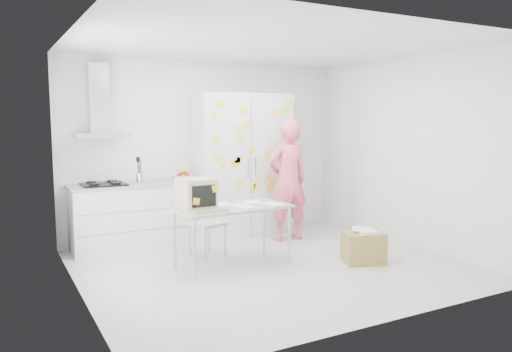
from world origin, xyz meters
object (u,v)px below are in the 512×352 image
person (288,181)px  chair (204,217)px  cardboard_box (363,247)px  desk (210,200)px

person → chair: size_ratio=1.99×
cardboard_box → desk: bearing=160.6°
desk → chair: (0.18, 0.65, -0.34)m
person → chair: person is taller
desk → chair: size_ratio=1.60×
person → chair: bearing=8.6°
chair → cardboard_box: 2.12m
chair → cardboard_box: chair is taller
chair → desk: bearing=-122.3°
chair → cardboard_box: size_ratio=1.52×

